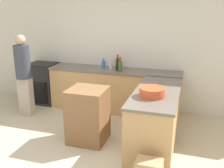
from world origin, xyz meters
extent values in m
plane|color=beige|center=(0.00, 0.00, 0.00)|extent=(14.00, 14.00, 0.00)
cube|color=silver|center=(0.00, 2.47, 1.35)|extent=(8.00, 0.06, 2.70)
cube|color=tan|center=(0.00, 2.15, 0.43)|extent=(2.74, 0.58, 0.86)
cube|color=#6B6056|center=(0.00, 2.15, 0.88)|extent=(2.77, 0.61, 0.04)
cube|color=tan|center=(1.04, 1.01, 0.43)|extent=(0.66, 1.70, 0.86)
cube|color=#6B6056|center=(1.04, 1.01, 0.88)|extent=(0.69, 1.73, 0.04)
cube|color=black|center=(-1.72, 2.15, 0.45)|extent=(0.66, 0.58, 0.90)
cube|color=black|center=(-1.72, 1.86, 0.31)|extent=(0.55, 0.01, 0.50)
cube|color=black|center=(-1.72, 2.15, 0.90)|extent=(0.60, 0.54, 0.01)
cube|color=brown|center=(-0.03, 0.76, 0.45)|extent=(0.60, 0.57, 0.90)
cylinder|color=#DB512D|center=(1.00, 0.73, 0.96)|extent=(0.37, 0.37, 0.13)
cylinder|color=silver|center=(-0.08, 2.16, 0.97)|extent=(0.06, 0.06, 0.15)
cylinder|color=silver|center=(-0.08, 2.16, 1.08)|extent=(0.03, 0.03, 0.06)
cylinder|color=black|center=(0.08, 2.09, 1.00)|extent=(0.07, 0.07, 0.19)
cylinder|color=black|center=(0.08, 2.09, 1.13)|extent=(0.03, 0.03, 0.08)
cylinder|color=#386BB7|center=(-0.26, 2.22, 0.97)|extent=(0.08, 0.08, 0.15)
cylinder|color=#386BB7|center=(-0.26, 2.22, 1.07)|extent=(0.04, 0.04, 0.06)
cylinder|color=#475B1E|center=(0.16, 2.01, 1.01)|extent=(0.07, 0.07, 0.21)
cylinder|color=#475B1E|center=(0.16, 2.01, 1.15)|extent=(0.03, 0.03, 0.08)
cylinder|color=red|center=(0.02, 2.30, 1.00)|extent=(0.08, 0.08, 0.20)
cylinder|color=red|center=(0.02, 2.30, 1.14)|extent=(0.04, 0.04, 0.08)
cube|color=#ADA38E|center=(-1.64, 1.37, 0.39)|extent=(0.27, 0.17, 0.79)
cylinder|color=#383D4C|center=(-1.64, 1.37, 1.11)|extent=(0.30, 0.30, 0.65)
sphere|color=tan|center=(-1.64, 1.37, 1.54)|extent=(0.20, 0.20, 0.20)
camera|label=1|loc=(1.53, -2.89, 2.19)|focal=42.00mm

